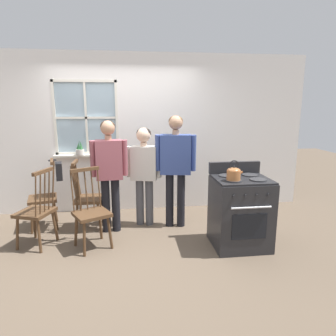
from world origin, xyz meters
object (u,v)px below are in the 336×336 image
(person_adult_right, at_px, (176,160))
(person_teen_center, at_px, (144,167))
(stove, at_px, (240,211))
(chair_center_cluster, at_px, (37,212))
(chair_by_window, at_px, (44,198))
(potted_plant, at_px, (80,150))
(chair_near_stove, at_px, (91,213))
(kettle, at_px, (234,173))
(person_elderly_left, at_px, (109,166))
(handbag, at_px, (59,171))
(chair_near_wall, at_px, (87,199))

(person_adult_right, bearing_deg, person_teen_center, 174.16)
(stove, bearing_deg, chair_center_cluster, 172.88)
(chair_by_window, relative_size, potted_plant, 4.19)
(chair_center_cluster, height_order, potted_plant, potted_plant)
(chair_by_window, height_order, chair_near_stove, same)
(person_adult_right, bearing_deg, kettle, -47.48)
(chair_center_cluster, height_order, person_adult_right, person_adult_right)
(person_elderly_left, relative_size, handbag, 5.31)
(chair_near_wall, xyz_separation_m, chair_near_stove, (0.13, -0.63, 0.00))
(kettle, xyz_separation_m, potted_plant, (-2.09, 1.69, 0.07))
(chair_center_cluster, height_order, handbag, same)
(chair_near_wall, xyz_separation_m, potted_plant, (-0.18, 0.72, 0.63))
(handbag, bearing_deg, chair_center_cluster, -103.68)
(chair_near_stove, height_order, person_elderly_left, person_elderly_left)
(person_teen_center, distance_m, handbag, 1.29)
(chair_by_window, relative_size, handbag, 3.40)
(chair_near_wall, bearing_deg, chair_near_stove, -168.29)
(chair_near_wall, xyz_separation_m, stove, (2.07, -0.84, 0.01))
(chair_near_stove, height_order, handbag, same)
(kettle, relative_size, potted_plant, 0.99)
(chair_near_stove, distance_m, stove, 1.95)
(stove, distance_m, potted_plant, 2.80)
(person_teen_center, bearing_deg, stove, -22.76)
(handbag, bearing_deg, chair_by_window, -166.48)
(chair_by_window, bearing_deg, potted_plant, 129.03)
(chair_center_cluster, xyz_separation_m, kettle, (2.49, -0.46, 0.56))
(chair_near_wall, bearing_deg, handbag, 68.71)
(chair_by_window, xyz_separation_m, person_teen_center, (1.51, -0.07, 0.46))
(kettle, bearing_deg, handbag, 154.11)
(chair_near_wall, xyz_separation_m, person_elderly_left, (0.36, -0.15, 0.52))
(kettle, bearing_deg, stove, 39.65)
(chair_near_wall, bearing_deg, potted_plant, 13.74)
(stove, height_order, handbag, stove)
(chair_center_cluster, relative_size, handbag, 3.40)
(person_elderly_left, height_order, person_teen_center, person_elderly_left)
(kettle, xyz_separation_m, handbag, (-2.33, 1.13, -0.15))
(chair_center_cluster, distance_m, person_elderly_left, 1.13)
(person_teen_center, distance_m, potted_plant, 1.25)
(chair_near_wall, relative_size, person_elderly_left, 0.64)
(stove, distance_m, kettle, 0.59)
(chair_near_stove, relative_size, kettle, 4.22)
(stove, height_order, kettle, kettle)
(kettle, bearing_deg, person_teen_center, 136.20)
(chair_near_wall, distance_m, person_elderly_left, 0.65)
(chair_by_window, distance_m, chair_near_wall, 0.65)
(chair_by_window, relative_size, chair_near_stove, 1.00)
(chair_by_window, height_order, potted_plant, potted_plant)
(chair_by_window, bearing_deg, kettle, 53.66)
(handbag, bearing_deg, person_teen_center, -5.52)
(chair_near_wall, height_order, person_teen_center, person_teen_center)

